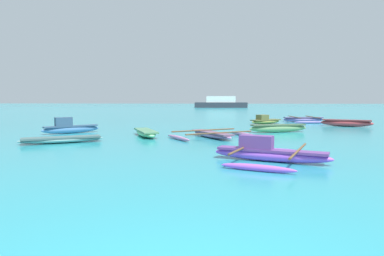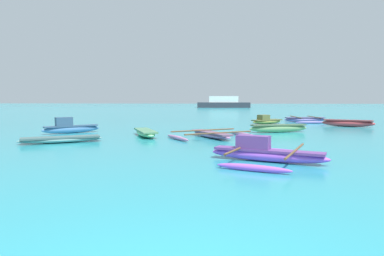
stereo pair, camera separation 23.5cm
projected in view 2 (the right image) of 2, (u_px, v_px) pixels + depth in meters
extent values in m
ellipsoid|color=#76DA93|center=(145.00, 133.00, 18.41)|extent=(1.99, 3.33, 0.34)
cube|color=#4E855E|center=(145.00, 131.00, 18.40)|extent=(1.86, 3.08, 0.08)
ellipsoid|color=#71A269|center=(279.00, 128.00, 20.47)|extent=(3.70, 1.58, 0.48)
cube|color=#4B6646|center=(279.00, 125.00, 20.45)|extent=(3.41, 1.47, 0.08)
ellipsoid|color=#AC75A6|center=(211.00, 135.00, 17.70)|extent=(2.39, 3.36, 0.31)
cube|color=#6B4D68|center=(211.00, 133.00, 17.69)|extent=(2.22, 3.10, 0.08)
cylinder|color=brown|center=(219.00, 133.00, 16.99)|extent=(3.33, 2.05, 0.07)
cylinder|color=brown|center=(204.00, 130.00, 18.39)|extent=(3.33, 2.05, 0.07)
ellipsoid|color=#AC75A6|center=(242.00, 134.00, 18.57)|extent=(1.45, 2.22, 0.20)
ellipsoid|color=#AC75A6|center=(177.00, 138.00, 16.84)|extent=(1.45, 2.22, 0.20)
ellipsoid|color=#487CB2|center=(72.00, 129.00, 20.02)|extent=(2.84, 2.51, 0.45)
cube|color=#34516F|center=(71.00, 126.00, 20.00)|extent=(2.63, 2.32, 0.08)
cube|color=#34516F|center=(64.00, 122.00, 19.74)|extent=(0.97, 0.91, 0.50)
ellipsoid|color=#B73C43|center=(348.00, 123.00, 24.49)|extent=(3.48, 1.94, 0.49)
cube|color=brown|center=(348.00, 120.00, 24.47)|extent=(3.21, 1.81, 0.08)
ellipsoid|color=#969B46|center=(267.00, 122.00, 27.14)|extent=(2.79, 2.24, 0.35)
cube|color=brown|center=(267.00, 120.00, 27.13)|extent=(2.59, 2.08, 0.08)
cube|color=brown|center=(264.00, 117.00, 26.93)|extent=(1.03, 1.00, 0.38)
ellipsoid|color=#7F6EBB|center=(305.00, 120.00, 29.19)|extent=(3.51, 0.94, 0.41)
cube|color=#534973|center=(305.00, 118.00, 29.18)|extent=(3.24, 0.89, 0.08)
cylinder|color=brown|center=(314.00, 117.00, 29.16)|extent=(0.24, 3.54, 0.07)
cylinder|color=brown|center=(296.00, 117.00, 29.19)|extent=(0.24, 3.54, 0.07)
ellipsoid|color=#7F6EBB|center=(299.00, 120.00, 30.97)|extent=(2.59, 0.32, 0.20)
ellipsoid|color=#7F6EBB|center=(311.00, 122.00, 27.44)|extent=(2.59, 0.32, 0.20)
ellipsoid|color=#62999A|center=(61.00, 140.00, 15.77)|extent=(3.65, 2.45, 0.28)
cube|color=#436161|center=(61.00, 137.00, 15.76)|extent=(3.37, 2.29, 0.08)
ellipsoid|color=#A853DD|center=(267.00, 156.00, 11.08)|extent=(3.77, 1.92, 0.40)
cube|color=#693A86|center=(268.00, 151.00, 11.07)|extent=(3.48, 1.79, 0.08)
cube|color=#693A86|center=(253.00, 142.00, 11.25)|extent=(1.17, 0.82, 0.43)
cylinder|color=brown|center=(295.00, 151.00, 10.68)|extent=(1.30, 3.12, 0.07)
cylinder|color=brown|center=(242.00, 147.00, 11.44)|extent=(1.30, 3.12, 0.07)
ellipsoid|color=#A853DD|center=(278.00, 151.00, 12.58)|extent=(2.09, 0.99, 0.20)
ellipsoid|color=#A853DD|center=(253.00, 168.00, 9.60)|extent=(2.09, 0.99, 0.20)
cube|color=#2D333D|center=(224.00, 105.00, 72.24)|extent=(11.02, 2.42, 1.10)
cube|color=white|center=(224.00, 99.00, 72.14)|extent=(6.06, 2.06, 1.32)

